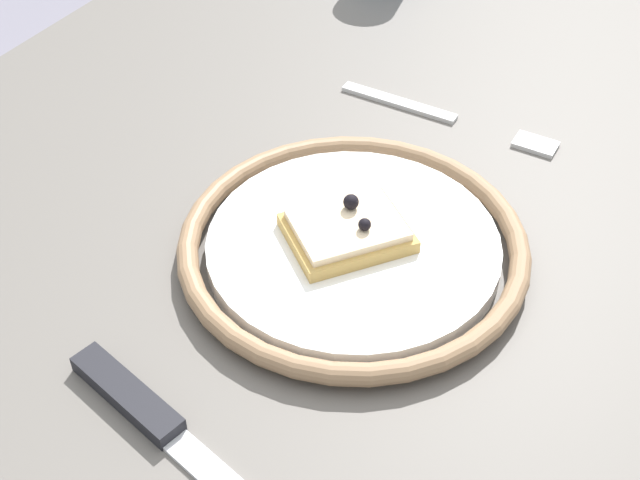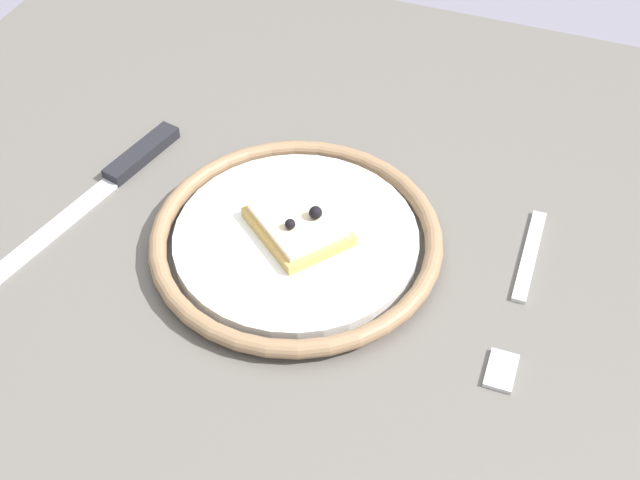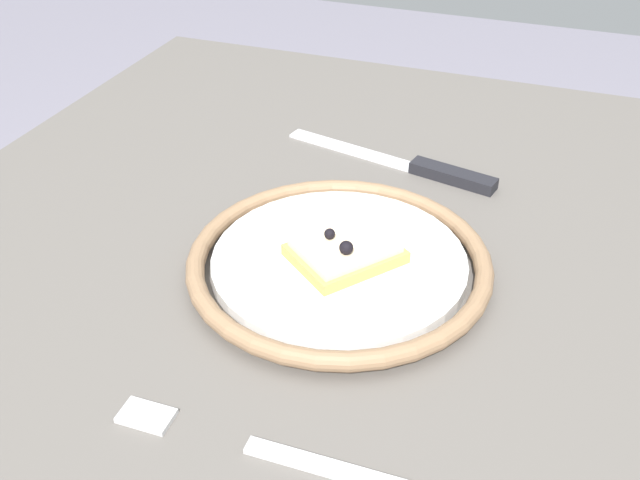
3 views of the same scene
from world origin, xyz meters
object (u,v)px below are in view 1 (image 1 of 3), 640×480
Objects in this scene: plate at (353,246)px; knife at (161,425)px; dining_table at (378,280)px; fork at (448,118)px; pizza_slice_near at (346,229)px.

plate reaches higher than knife.
dining_table is 0.16m from fork.
plate is 1.07× the size of knife.
dining_table is at bearing -174.79° from plate.
fork is at bearing 178.04° from knife.
knife is (0.19, -0.03, -0.01)m from plate.
plate reaches higher than fork.
fork is at bearing -176.32° from plate.
plate reaches higher than dining_table.
dining_table is at bearing 178.92° from pizza_slice_near.
knife is (0.25, -0.02, 0.08)m from dining_table.
pizza_slice_near is (-0.00, -0.01, 0.01)m from plate.
pizza_slice_near is at bearing -92.39° from plate.
knife reaches higher than dining_table.
dining_table is 0.26m from knife.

